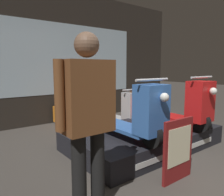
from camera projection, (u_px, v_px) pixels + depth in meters
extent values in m
plane|color=#423D38|center=(198.00, 174.00, 2.77)|extent=(30.00, 30.00, 0.00)
cube|color=#28231E|center=(67.00, 57.00, 5.43)|extent=(7.03, 0.08, 3.20)
cube|color=silver|center=(68.00, 59.00, 5.40)|extent=(3.87, 0.01, 1.70)
cube|color=black|center=(143.00, 137.00, 3.75)|extent=(2.52, 1.46, 0.31)
cube|color=silver|center=(180.00, 151.00, 3.17)|extent=(1.77, 0.01, 0.08)
cylinder|color=black|center=(152.00, 136.00, 2.81)|extent=(0.09, 0.33, 0.33)
cylinder|color=black|center=(93.00, 117.00, 3.91)|extent=(0.09, 0.33, 0.33)
cube|color=#386BBC|center=(118.00, 125.00, 3.36)|extent=(0.38, 1.31, 0.05)
cube|color=#386BBC|center=(151.00, 110.00, 2.78)|extent=(0.40, 0.29, 0.64)
cube|color=#386BBC|center=(94.00, 112.00, 3.88)|extent=(0.42, 0.34, 0.38)
cube|color=brown|center=(94.00, 99.00, 3.84)|extent=(0.30, 0.31, 0.11)
cylinder|color=silver|center=(152.00, 80.00, 2.72)|extent=(0.57, 0.03, 0.03)
sphere|color=white|center=(164.00, 97.00, 2.59)|extent=(0.11, 0.11, 0.11)
cylinder|color=black|center=(200.00, 122.00, 3.49)|extent=(0.09, 0.33, 0.33)
cylinder|color=black|center=(139.00, 109.00, 4.60)|extent=(0.09, 0.33, 0.33)
cube|color=red|center=(165.00, 115.00, 4.05)|extent=(0.38, 1.31, 0.05)
cube|color=red|center=(200.00, 101.00, 3.46)|extent=(0.40, 0.29, 0.64)
cube|color=red|center=(139.00, 105.00, 4.57)|extent=(0.42, 0.34, 0.38)
cube|color=brown|center=(140.00, 94.00, 4.53)|extent=(0.30, 0.31, 0.11)
cylinder|color=silver|center=(202.00, 77.00, 3.41)|extent=(0.57, 0.03, 0.03)
sphere|color=white|center=(213.00, 91.00, 3.28)|extent=(0.11, 0.11, 0.11)
cylinder|color=black|center=(96.00, 131.00, 4.11)|extent=(0.09, 0.33, 0.33)
cylinder|color=black|center=(64.00, 117.00, 5.22)|extent=(0.09, 0.33, 0.33)
cube|color=orange|center=(78.00, 124.00, 4.67)|extent=(0.38, 1.31, 0.05)
cube|color=orange|center=(95.00, 113.00, 4.08)|extent=(0.40, 0.29, 0.64)
cube|color=orange|center=(64.00, 114.00, 5.19)|extent=(0.42, 0.34, 0.38)
cube|color=brown|center=(64.00, 104.00, 5.15)|extent=(0.30, 0.31, 0.11)
cylinder|color=silver|center=(95.00, 93.00, 4.03)|extent=(0.57, 0.03, 0.03)
sphere|color=white|center=(102.00, 105.00, 3.90)|extent=(0.11, 0.11, 0.11)
cylinder|color=black|center=(133.00, 123.00, 4.68)|extent=(0.09, 0.33, 0.33)
cylinder|color=black|center=(97.00, 112.00, 5.79)|extent=(0.09, 0.33, 0.33)
cube|color=#BCBCC1|center=(113.00, 117.00, 5.24)|extent=(0.38, 1.31, 0.05)
cube|color=#BCBCC1|center=(133.00, 107.00, 4.66)|extent=(0.40, 0.29, 0.64)
cube|color=#BCBCC1|center=(97.00, 109.00, 5.76)|extent=(0.42, 0.34, 0.38)
cube|color=brown|center=(98.00, 100.00, 5.72)|extent=(0.30, 0.31, 0.11)
cylinder|color=silver|center=(133.00, 89.00, 4.60)|extent=(0.57, 0.03, 0.03)
sphere|color=white|center=(140.00, 100.00, 4.47)|extent=(0.11, 0.11, 0.11)
cylinder|color=black|center=(79.00, 177.00, 1.91)|extent=(0.13, 0.13, 0.78)
cylinder|color=black|center=(98.00, 171.00, 2.02)|extent=(0.13, 0.13, 0.78)
cube|color=brown|center=(87.00, 96.00, 1.87)|extent=(0.43, 0.24, 0.62)
cylinder|color=brown|center=(59.00, 96.00, 1.71)|extent=(0.08, 0.08, 0.57)
cylinder|color=brown|center=(111.00, 92.00, 2.02)|extent=(0.08, 0.08, 0.57)
sphere|color=brown|center=(87.00, 45.00, 1.81)|extent=(0.21, 0.21, 0.21)
cube|color=maroon|center=(178.00, 150.00, 2.57)|extent=(0.51, 0.04, 0.75)
cube|color=beige|center=(180.00, 146.00, 2.54)|extent=(0.42, 0.01, 0.45)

